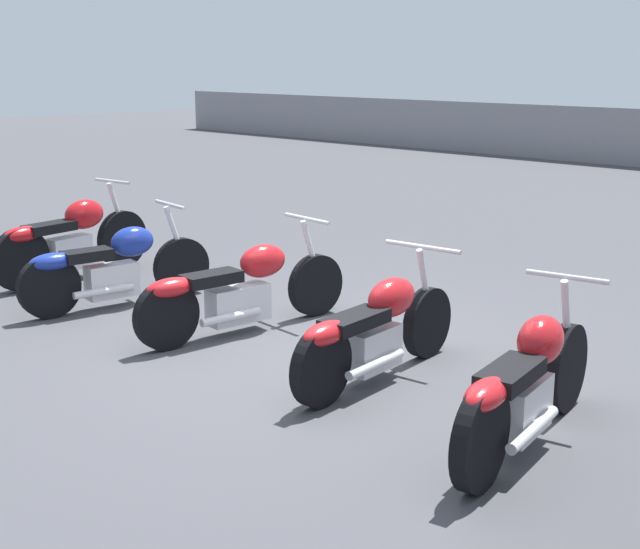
{
  "coord_description": "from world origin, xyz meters",
  "views": [
    {
      "loc": [
        4.93,
        -4.79,
        2.35
      ],
      "look_at": [
        0.0,
        0.17,
        0.65
      ],
      "focal_mm": 50.0,
      "sensor_mm": 36.0,
      "label": 1
    }
  ],
  "objects_px": {
    "motorcycle_slot_1": "(113,267)",
    "motorcycle_slot_2": "(240,290)",
    "motorcycle_slot_0": "(71,239)",
    "motorcycle_slot_4": "(526,386)",
    "motorcycle_slot_3": "(375,330)"
  },
  "relations": [
    {
      "from": "motorcycle_slot_1",
      "to": "motorcycle_slot_2",
      "type": "bearing_deg",
      "value": 20.01
    },
    {
      "from": "motorcycle_slot_0",
      "to": "motorcycle_slot_4",
      "type": "xyz_separation_m",
      "value": [
        5.89,
        -0.31,
        -0.03
      ]
    },
    {
      "from": "motorcycle_slot_0",
      "to": "motorcycle_slot_1",
      "type": "relative_size",
      "value": 1.02
    },
    {
      "from": "motorcycle_slot_2",
      "to": "motorcycle_slot_4",
      "type": "height_order",
      "value": "motorcycle_slot_4"
    },
    {
      "from": "motorcycle_slot_1",
      "to": "motorcycle_slot_2",
      "type": "height_order",
      "value": "motorcycle_slot_1"
    },
    {
      "from": "motorcycle_slot_0",
      "to": "motorcycle_slot_4",
      "type": "height_order",
      "value": "motorcycle_slot_0"
    },
    {
      "from": "motorcycle_slot_0",
      "to": "motorcycle_slot_3",
      "type": "height_order",
      "value": "motorcycle_slot_0"
    },
    {
      "from": "motorcycle_slot_0",
      "to": "motorcycle_slot_3",
      "type": "bearing_deg",
      "value": -8.72
    },
    {
      "from": "motorcycle_slot_1",
      "to": "motorcycle_slot_4",
      "type": "distance_m",
      "value": 4.59
    },
    {
      "from": "motorcycle_slot_2",
      "to": "motorcycle_slot_3",
      "type": "relative_size",
      "value": 1.12
    },
    {
      "from": "motorcycle_slot_3",
      "to": "motorcycle_slot_4",
      "type": "bearing_deg",
      "value": -15.87
    },
    {
      "from": "motorcycle_slot_1",
      "to": "motorcycle_slot_3",
      "type": "distance_m",
      "value": 3.16
    },
    {
      "from": "motorcycle_slot_1",
      "to": "motorcycle_slot_4",
      "type": "height_order",
      "value": "motorcycle_slot_4"
    },
    {
      "from": "motorcycle_slot_0",
      "to": "motorcycle_slot_2",
      "type": "height_order",
      "value": "motorcycle_slot_0"
    },
    {
      "from": "motorcycle_slot_0",
      "to": "motorcycle_slot_2",
      "type": "relative_size",
      "value": 0.93
    }
  ]
}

